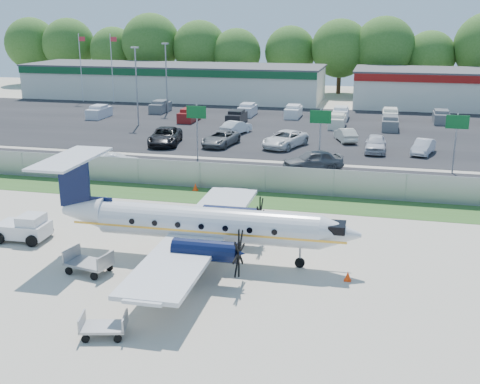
% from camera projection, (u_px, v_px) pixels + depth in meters
% --- Properties ---
extents(ground, '(170.00, 170.00, 0.00)m').
position_uv_depth(ground, '(213.00, 266.00, 31.35)').
color(ground, '#B8AF9C').
rests_on(ground, ground).
extents(grass_verge, '(170.00, 4.00, 0.02)m').
position_uv_depth(grass_verge, '(260.00, 200.00, 42.54)').
color(grass_verge, '#2D561E').
rests_on(grass_verge, ground).
extents(access_road, '(170.00, 8.00, 0.02)m').
position_uv_depth(access_road, '(277.00, 175.00, 49.07)').
color(access_road, black).
rests_on(access_road, ground).
extents(parking_lot, '(170.00, 32.00, 0.02)m').
position_uv_depth(parking_lot, '(309.00, 129.00, 68.66)').
color(parking_lot, black).
rests_on(parking_lot, ground).
extents(perimeter_fence, '(120.00, 0.06, 1.99)m').
position_uv_depth(perimeter_fence, '(265.00, 179.00, 44.13)').
color(perimeter_fence, gray).
rests_on(perimeter_fence, ground).
extents(building_west, '(46.40, 12.40, 5.24)m').
position_uv_depth(building_west, '(174.00, 81.00, 93.76)').
color(building_west, silver).
rests_on(building_west, ground).
extents(sign_left, '(1.80, 0.26, 5.00)m').
position_uv_depth(sign_left, '(197.00, 120.00, 53.47)').
color(sign_left, gray).
rests_on(sign_left, ground).
extents(sign_mid, '(1.80, 0.26, 5.00)m').
position_uv_depth(sign_mid, '(320.00, 125.00, 51.03)').
color(sign_mid, gray).
rests_on(sign_mid, ground).
extents(sign_right, '(1.80, 0.26, 5.00)m').
position_uv_depth(sign_right, '(457.00, 130.00, 48.59)').
color(sign_right, gray).
rests_on(sign_right, ground).
extents(flagpole_west, '(1.06, 0.12, 10.00)m').
position_uv_depth(flagpole_west, '(81.00, 64.00, 89.05)').
color(flagpole_west, silver).
rests_on(flagpole_west, ground).
extents(flagpole_east, '(1.06, 0.12, 10.00)m').
position_uv_depth(flagpole_east, '(112.00, 64.00, 87.94)').
color(flagpole_east, silver).
rests_on(flagpole_east, ground).
extents(light_pole_nw, '(0.90, 0.35, 9.09)m').
position_uv_depth(light_pole_nw, '(136.00, 81.00, 69.76)').
color(light_pole_nw, gray).
rests_on(light_pole_nw, ground).
extents(light_pole_sw, '(0.90, 0.35, 9.09)m').
position_uv_depth(light_pole_sw, '(166.00, 73.00, 79.09)').
color(light_pole_sw, gray).
rests_on(light_pole_sw, ground).
extents(tree_line, '(112.00, 6.00, 14.00)m').
position_uv_depth(tree_line, '(334.00, 93.00, 100.39)').
color(tree_line, '#2F5C1B').
rests_on(tree_line, ground).
extents(aircraft, '(16.73, 16.53, 5.22)m').
position_uv_depth(aircraft, '(202.00, 223.00, 31.68)').
color(aircraft, silver).
rests_on(aircraft, ground).
extents(pushback_tug, '(2.91, 2.12, 1.55)m').
position_uv_depth(pushback_tug, '(25.00, 228.00, 34.76)').
color(pushback_tug, silver).
rests_on(pushback_tug, ground).
extents(baggage_cart_near, '(2.46, 1.76, 1.18)m').
position_uv_depth(baggage_cart_near, '(89.00, 263.00, 30.36)').
color(baggage_cart_near, gray).
rests_on(baggage_cart_near, ground).
extents(baggage_cart_far, '(2.05, 1.51, 0.96)m').
position_uv_depth(baggage_cart_far, '(104.00, 326.00, 24.36)').
color(baggage_cart_far, gray).
rests_on(baggage_cart_far, ground).
extents(cone_nose, '(0.35, 0.35, 0.50)m').
position_uv_depth(cone_nose, '(348.00, 276.00, 29.55)').
color(cone_nose, '#FE3A08').
rests_on(cone_nose, ground).
extents(cone_starboard_wing, '(0.41, 0.41, 0.58)m').
position_uv_depth(cone_starboard_wing, '(195.00, 187.00, 44.72)').
color(cone_starboard_wing, '#FE3A08').
rests_on(cone_starboard_wing, ground).
extents(road_car_west, '(4.25, 2.64, 1.32)m').
position_uv_depth(road_car_west, '(116.00, 169.00, 51.05)').
color(road_car_west, silver).
rests_on(road_car_west, ground).
extents(road_car_mid, '(5.43, 3.97, 1.72)m').
position_uv_depth(road_car_mid, '(313.00, 170.00, 50.68)').
color(road_car_mid, '#595B5E').
rests_on(road_car_mid, ground).
extents(parked_car_a, '(3.86, 6.48, 1.69)m').
position_uv_depth(parked_car_a, '(165.00, 144.00, 60.73)').
color(parked_car_a, black).
rests_on(parked_car_a, ground).
extents(parked_car_b, '(3.24, 5.63, 1.48)m').
position_uv_depth(parked_car_b, '(221.00, 146.00, 60.15)').
color(parked_car_b, '#595B5E').
rests_on(parked_car_b, ground).
extents(parked_car_c, '(4.50, 6.40, 1.62)m').
position_uv_depth(parked_car_c, '(285.00, 147.00, 59.49)').
color(parked_car_c, silver).
rests_on(parked_car_c, ground).
extents(parked_car_d, '(1.97, 4.84, 1.64)m').
position_uv_depth(parked_car_d, '(375.00, 152.00, 57.41)').
color(parked_car_d, silver).
rests_on(parked_car_d, ground).
extents(parked_car_e, '(2.54, 4.45, 1.39)m').
position_uv_depth(parked_car_e, '(423.00, 154.00, 56.52)').
color(parked_car_e, silver).
rests_on(parked_car_e, ground).
extents(parked_car_f, '(2.87, 4.68, 1.46)m').
position_uv_depth(parked_car_f, '(236.00, 134.00, 66.16)').
color(parked_car_f, silver).
rests_on(parked_car_f, ground).
extents(parked_car_g, '(2.80, 4.49, 1.40)m').
position_uv_depth(parked_car_g, '(345.00, 141.00, 62.21)').
color(parked_car_g, beige).
rests_on(parked_car_g, ground).
extents(far_parking_rows, '(56.00, 10.00, 1.60)m').
position_uv_depth(far_parking_rows, '(314.00, 122.00, 73.33)').
color(far_parking_rows, gray).
rests_on(far_parking_rows, ground).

